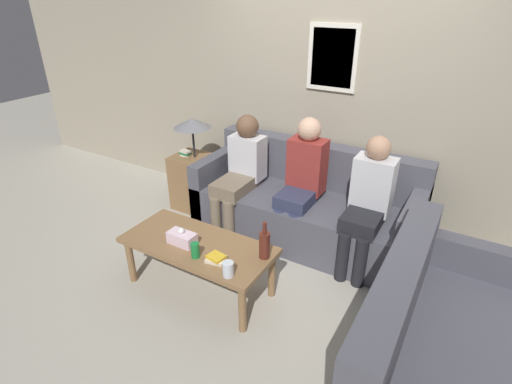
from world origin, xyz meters
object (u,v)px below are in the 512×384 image
(couch_main, at_px, (305,207))
(person_right, at_px, (368,200))
(couch_side, at_px, (437,355))
(drinking_glass, at_px, (228,269))
(coffee_table, at_px, (198,249))
(person_left, at_px, (241,169))
(person_middle, at_px, (302,178))
(wine_bottle, at_px, (265,244))

(couch_main, relative_size, person_right, 1.81)
(couch_side, height_order, drinking_glass, couch_side)
(coffee_table, bearing_deg, couch_main, 70.97)
(couch_main, height_order, person_left, person_left)
(coffee_table, relative_size, person_middle, 1.00)
(couch_side, bearing_deg, person_middle, 51.27)
(coffee_table, distance_m, person_middle, 1.19)
(couch_side, xyz_separation_m, wine_bottle, (-1.28, 0.17, 0.25))
(person_left, relative_size, person_right, 0.98)
(couch_side, relative_size, person_left, 1.41)
(coffee_table, distance_m, person_right, 1.49)
(couch_side, relative_size, person_middle, 1.33)
(person_right, bearing_deg, person_left, 178.94)
(couch_side, xyz_separation_m, drinking_glass, (-1.39, -0.15, 0.19))
(person_middle, bearing_deg, drinking_glass, -88.55)
(person_right, bearing_deg, coffee_table, -136.41)
(couch_main, xyz_separation_m, wine_bottle, (0.14, -1.09, 0.25))
(coffee_table, bearing_deg, wine_bottle, 11.33)
(coffee_table, distance_m, wine_bottle, 0.59)
(coffee_table, xyz_separation_m, person_left, (-0.24, 1.03, 0.26))
(couch_side, relative_size, wine_bottle, 5.41)
(couch_side, xyz_separation_m, person_left, (-2.08, 1.10, 0.33))
(wine_bottle, relative_size, person_right, 0.25)
(coffee_table, height_order, drinking_glass, drinking_glass)
(person_left, bearing_deg, coffee_table, -76.75)
(couch_main, bearing_deg, drinking_glass, -88.88)
(couch_side, bearing_deg, person_right, 35.93)
(person_middle, bearing_deg, couch_side, -38.73)
(wine_bottle, bearing_deg, couch_side, -7.68)
(coffee_table, height_order, person_right, person_right)
(drinking_glass, height_order, person_right, person_right)
(coffee_table, height_order, person_left, person_left)
(person_middle, xyz_separation_m, person_right, (0.65, -0.07, -0.02))
(couch_main, xyz_separation_m, person_left, (-0.66, -0.17, 0.33))
(person_middle, bearing_deg, coffee_table, -110.69)
(drinking_glass, bearing_deg, couch_side, 6.14)
(couch_main, distance_m, person_middle, 0.39)
(coffee_table, relative_size, wine_bottle, 4.08)
(person_left, xyz_separation_m, person_middle, (0.65, 0.05, 0.04))
(wine_bottle, height_order, person_left, person_left)
(couch_side, distance_m, drinking_glass, 1.42)
(couch_main, bearing_deg, wine_bottle, -82.69)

